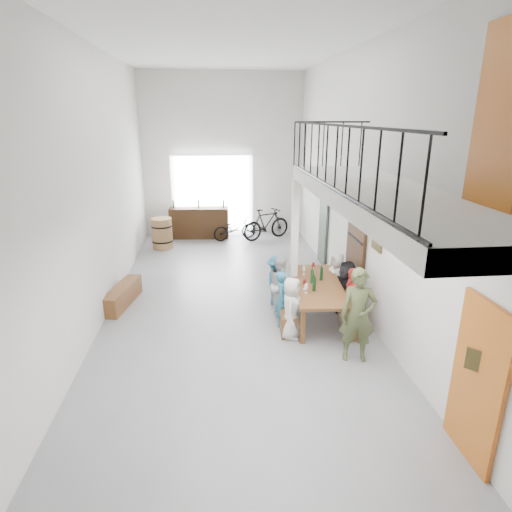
{
  "coord_description": "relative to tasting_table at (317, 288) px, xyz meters",
  "views": [
    {
      "loc": [
        -0.39,
        -9.0,
        4.11
      ],
      "look_at": [
        0.47,
        -0.5,
        1.28
      ],
      "focal_mm": 30.0,
      "sensor_mm": 36.0,
      "label": 1
    }
  ],
  "objects": [
    {
      "name": "bicycle_near",
      "position": [
        -1.38,
        6.23,
        -0.3
      ],
      "size": [
        1.64,
        1.0,
        0.81
      ],
      "primitive_type": "imported",
      "rotation": [
        0.0,
        0.0,
        1.89
      ],
      "color": "black",
      "rests_on": "ground"
    },
    {
      "name": "tableware",
      "position": [
        -0.11,
        0.05,
        0.23
      ],
      "size": [
        0.54,
        1.28,
        0.35
      ],
      "color": "black",
      "rests_on": "tasting_table"
    },
    {
      "name": "balcony",
      "position": [
        0.27,
        -2.16,
        2.26
      ],
      "size": [
        1.52,
        5.62,
        4.0
      ],
      "color": "white",
      "rests_on": "ground"
    },
    {
      "name": "floor",
      "position": [
        -1.71,
        0.97,
        -0.71
      ],
      "size": [
        12.0,
        12.0,
        0.0
      ],
      "primitive_type": "plane",
      "color": "slate",
      "rests_on": "ground"
    },
    {
      "name": "guest_left_a",
      "position": [
        -0.67,
        -0.73,
        -0.09
      ],
      "size": [
        0.56,
        0.69,
        1.23
      ],
      "primitive_type": "imported",
      "rotation": [
        0.0,
        0.0,
        1.24
      ],
      "color": "silver",
      "rests_on": "ground"
    },
    {
      "name": "counter_bottles",
      "position": [
        -2.59,
        6.6,
        0.5
      ],
      "size": [
        1.78,
        0.16,
        0.28
      ],
      "color": "black",
      "rests_on": "serving_counter"
    },
    {
      "name": "bicycle_far",
      "position": [
        -0.29,
        6.17,
        -0.16
      ],
      "size": [
        1.85,
        1.23,
        1.08
      ],
      "primitive_type": "imported",
      "rotation": [
        0.0,
        0.0,
        2.01
      ],
      "color": "black",
      "rests_on": "ground"
    },
    {
      "name": "serving_counter",
      "position": [
        -2.59,
        6.62,
        -0.17
      ],
      "size": [
        2.05,
        0.71,
        1.06
      ],
      "primitive_type": "cube",
      "rotation": [
        0.0,
        0.0,
        -0.08
      ],
      "color": "#3A210F",
      "rests_on": "ground"
    },
    {
      "name": "guest_left_b",
      "position": [
        -0.77,
        -0.21,
        -0.12
      ],
      "size": [
        0.39,
        0.49,
        1.17
      ],
      "primitive_type": "imported",
      "rotation": [
        0.0,
        0.0,
        1.28
      ],
      "color": "#276984",
      "rests_on": "ground"
    },
    {
      "name": "right_wall_decor",
      "position": [
        1.0,
        -0.9,
        1.04
      ],
      "size": [
        0.07,
        8.28,
        5.07
      ],
      "color": "#AC5716",
      "rests_on": "ground"
    },
    {
      "name": "tasting_table",
      "position": [
        0.0,
        0.0,
        0.0
      ],
      "size": [
        1.19,
        2.46,
        0.79
      ],
      "rotation": [
        0.0,
        0.0,
        -0.09
      ],
      "color": "brown",
      "rests_on": "ground"
    },
    {
      "name": "guest_right_a",
      "position": [
        0.55,
        -0.59,
        -0.04
      ],
      "size": [
        0.33,
        0.78,
        1.33
      ],
      "primitive_type": "imported",
      "rotation": [
        0.0,
        0.0,
        -1.57
      ],
      "color": "red",
      "rests_on": "ground"
    },
    {
      "name": "potted_plant",
      "position": [
        0.74,
        1.51,
        -0.49
      ],
      "size": [
        0.4,
        0.35,
        0.44
      ],
      "primitive_type": "imported",
      "rotation": [
        0.0,
        0.0,
        -0.02
      ],
      "color": "#144A15",
      "rests_on": "ground"
    },
    {
      "name": "bench_inner",
      "position": [
        -0.65,
        0.07,
        -0.49
      ],
      "size": [
        0.45,
        1.89,
        0.43
      ],
      "primitive_type": "cube",
      "rotation": [
        0.0,
        0.0,
        -0.08
      ],
      "color": "brown",
      "rests_on": "ground"
    },
    {
      "name": "guest_right_c",
      "position": [
        0.62,
        0.73,
        -0.1
      ],
      "size": [
        0.49,
        0.65,
        1.21
      ],
      "primitive_type": "imported",
      "rotation": [
        0.0,
        0.0,
        -1.37
      ],
      "color": "silver",
      "rests_on": "ground"
    },
    {
      "name": "guest_left_c",
      "position": [
        -0.69,
        0.42,
        -0.07
      ],
      "size": [
        0.53,
        0.66,
        1.27
      ],
      "primitive_type": "imported",
      "rotation": [
        0.0,
        0.0,
        1.49
      ],
      "color": "silver",
      "rests_on": "ground"
    },
    {
      "name": "bench_wall",
      "position": [
        0.64,
        -0.0,
        -0.47
      ],
      "size": [
        0.6,
        2.11,
        0.48
      ],
      "primitive_type": "cube",
      "rotation": [
        0.0,
        0.0,
        -0.16
      ],
      "color": "brown",
      "rests_on": "ground"
    },
    {
      "name": "guest_right_b",
      "position": [
        0.63,
        0.04,
        -0.08
      ],
      "size": [
        0.5,
        1.2,
        1.25
      ],
      "primitive_type": "imported",
      "rotation": [
        0.0,
        0.0,
        -1.46
      ],
      "color": "black",
      "rests_on": "ground"
    },
    {
      "name": "room_walls",
      "position": [
        -1.71,
        0.97,
        2.85
      ],
      "size": [
        12.0,
        12.0,
        12.0
      ],
      "color": "silver",
      "rests_on": "ground"
    },
    {
      "name": "gateway_portal",
      "position": [
        -2.11,
        6.91,
        0.69
      ],
      "size": [
        2.8,
        0.08,
        2.8
      ],
      "primitive_type": "cube",
      "color": "white",
      "rests_on": "ground"
    },
    {
      "name": "host_standing",
      "position": [
        0.32,
        -1.62,
        0.14
      ],
      "size": [
        0.68,
        0.51,
        1.69
      ],
      "primitive_type": "imported",
      "rotation": [
        0.0,
        0.0,
        -0.18
      ],
      "color": "#444D2B",
      "rests_on": "ground"
    },
    {
      "name": "oak_barrel",
      "position": [
        -3.76,
        5.49,
        -0.21
      ],
      "size": [
        0.67,
        0.67,
        0.98
      ],
      "color": "olive",
      "rests_on": "ground"
    },
    {
      "name": "guest_left_d",
      "position": [
        -0.75,
        0.83,
        -0.13
      ],
      "size": [
        0.67,
        0.84,
        1.14
      ],
      "primitive_type": "imported",
      "rotation": [
        0.0,
        0.0,
        1.19
      ],
      "color": "#276984",
      "rests_on": "ground"
    },
    {
      "name": "side_bench",
      "position": [
        -4.21,
        1.14,
        -0.49
      ],
      "size": [
        0.64,
        1.6,
        0.44
      ],
      "primitive_type": "cube",
      "rotation": [
        0.0,
        0.0,
        -0.2
      ],
      "color": "brown",
      "rests_on": "ground"
    }
  ]
}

